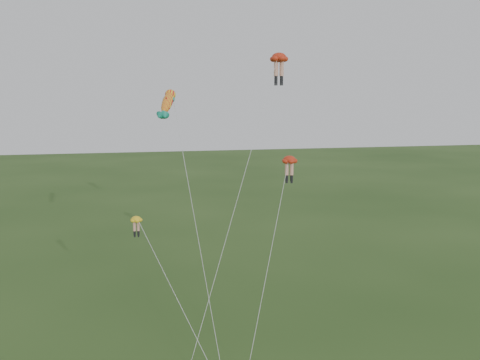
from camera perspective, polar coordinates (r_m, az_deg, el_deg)
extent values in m
ellipsoid|color=red|center=(46.26, 4.18, 12.93)|extent=(1.69, 1.69, 0.80)
cylinder|color=tan|center=(46.13, 3.86, 11.77)|extent=(0.36, 0.36, 1.22)
cylinder|color=black|center=(46.09, 3.85, 10.63)|extent=(0.28, 0.28, 0.61)
cube|color=black|center=(46.07, 3.85, 10.14)|extent=(0.22, 0.37, 0.18)
cylinder|color=tan|center=(46.25, 4.46, 11.75)|extent=(0.36, 0.36, 1.22)
cylinder|color=black|center=(46.21, 4.45, 10.62)|extent=(0.28, 0.28, 0.61)
cube|color=black|center=(46.19, 4.44, 10.13)|extent=(0.22, 0.37, 0.18)
cylinder|color=silver|center=(39.45, 0.07, -0.81)|extent=(9.64, 12.22, 20.76)
ellipsoid|color=red|center=(40.98, 5.29, 2.19)|extent=(1.51, 1.51, 0.62)
cylinder|color=tan|center=(41.06, 5.01, 1.18)|extent=(0.27, 0.27, 0.94)
cylinder|color=black|center=(41.15, 5.00, 0.20)|extent=(0.21, 0.21, 0.47)
cube|color=black|center=(41.19, 4.99, -0.22)|extent=(0.22, 0.30, 0.14)
cylinder|color=tan|center=(41.08, 5.54, 1.18)|extent=(0.27, 0.27, 0.94)
cylinder|color=black|center=(41.17, 5.52, 0.20)|extent=(0.21, 0.21, 0.47)
cube|color=black|center=(41.22, 5.52, -0.22)|extent=(0.22, 0.30, 0.14)
cylinder|color=silver|center=(37.23, 3.27, -7.83)|extent=(5.57, 8.74, 12.60)
ellipsoid|color=yellow|center=(37.10, -11.02, -4.11)|extent=(0.90, 0.90, 0.42)
cylinder|color=tan|center=(37.22, -11.20, -4.87)|extent=(0.19, 0.19, 0.65)
cylinder|color=black|center=(37.33, -11.18, -5.60)|extent=(0.15, 0.15, 0.32)
cube|color=black|center=(37.38, -11.17, -5.91)|extent=(0.12, 0.19, 0.09)
cylinder|color=tan|center=(37.21, -10.80, -4.86)|extent=(0.19, 0.19, 0.65)
cylinder|color=black|center=(37.32, -10.78, -5.59)|extent=(0.15, 0.15, 0.32)
cube|color=black|center=(37.37, -10.77, -5.90)|extent=(0.12, 0.19, 0.09)
cylinder|color=silver|center=(34.83, -6.88, -12.19)|extent=(4.37, 7.63, 8.98)
ellipsoid|color=yellow|center=(42.58, -7.72, 8.29)|extent=(1.95, 3.12, 2.45)
sphere|color=yellow|center=(42.58, -7.72, 8.29)|extent=(1.30, 1.50, 1.25)
cone|color=#14886E|center=(42.58, -7.72, 8.29)|extent=(1.08, 1.32, 1.22)
cone|color=#14886E|center=(42.58, -7.72, 8.29)|extent=(1.08, 1.32, 1.22)
cone|color=#14886E|center=(42.58, -7.72, 8.29)|extent=(0.61, 0.74, 0.68)
cone|color=#14886E|center=(42.58, -7.72, 8.29)|extent=(0.61, 0.74, 0.68)
cone|color=red|center=(42.58, -7.72, 8.29)|extent=(0.65, 0.76, 0.66)
cylinder|color=silver|center=(37.52, -5.15, -4.51)|extent=(1.78, 12.33, 16.68)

